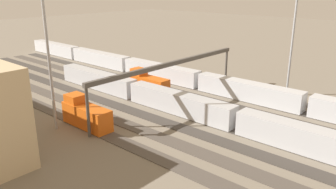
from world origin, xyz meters
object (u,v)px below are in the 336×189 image
object	(u,v)px
light_mast_0	(296,13)
signal_gantry	(172,67)
light_mast_1	(43,9)
train_on_track_3	(148,84)
train_on_track_7	(86,114)
train_on_track_1	(195,79)
train_on_track_4	(237,120)

from	to	relation	value
light_mast_0	signal_gantry	bearing A→B (deg)	55.97
light_mast_1	train_on_track_3	bearing A→B (deg)	-84.52
train_on_track_3	light_mast_1	world-z (taller)	light_mast_1
light_mast_0	light_mast_1	bearing A→B (deg)	63.60
train_on_track_7	light_mast_1	distance (m)	17.87
light_mast_0	signal_gantry	xyz separation A→B (m)	(14.38, 21.29, -9.62)
train_on_track_7	signal_gantry	distance (m)	18.74
train_on_track_7	train_on_track_1	bearing A→B (deg)	-90.08
train_on_track_4	light_mast_0	size ratio (longest dim) A/B	3.51
train_on_track_1	light_mast_1	world-z (taller)	light_mast_1
train_on_track_4	light_mast_0	distance (m)	28.36
train_on_track_3	train_on_track_4	distance (m)	25.71
train_on_track_1	signal_gantry	size ratio (longest dim) A/B	3.48
train_on_track_7	light_mast_0	xyz separation A→B (m)	(-18.10, -38.79, 15.19)
train_on_track_3	light_mast_0	bearing A→B (deg)	-141.29
train_on_track_3	light_mast_1	xyz separation A→B (m)	(-2.28, 23.83, 17.18)
train_on_track_4	light_mast_0	bearing A→B (deg)	-85.73
train_on_track_3	signal_gantry	xyz separation A→B (m)	(-9.07, 2.50, 5.58)
train_on_track_4	train_on_track_7	bearing A→B (deg)	37.03
train_on_track_1	train_on_track_4	xyz separation A→B (m)	(-19.84, 15.00, -0.05)
train_on_track_1	train_on_track_4	bearing A→B (deg)	142.91
train_on_track_1	light_mast_1	bearing A→B (deg)	84.77
train_on_track_3	train_on_track_1	size ratio (longest dim) A/B	0.07
train_on_track_4	train_on_track_3	bearing A→B (deg)	-11.21
signal_gantry	train_on_track_7	bearing A→B (deg)	77.98
train_on_track_7	train_on_track_3	bearing A→B (deg)	-75.05
train_on_track_7	signal_gantry	world-z (taller)	signal_gantry
signal_gantry	train_on_track_3	bearing A→B (deg)	-15.41
train_on_track_3	light_mast_0	xyz separation A→B (m)	(-23.44, -18.79, 15.19)
train_on_track_1	train_on_track_7	size ratio (longest dim) A/B	13.90
train_on_track_1	signal_gantry	bearing A→B (deg)	106.42
train_on_track_1	light_mast_0	xyz separation A→B (m)	(-18.06, -8.79, 15.28)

